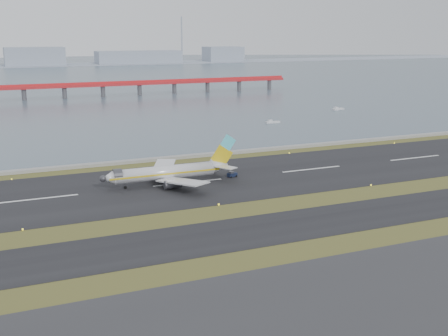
{
  "coord_description": "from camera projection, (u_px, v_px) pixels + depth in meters",
  "views": [
    {
      "loc": [
        -49.59,
        -112.52,
        41.09
      ],
      "look_at": [
        7.55,
        22.0,
        5.35
      ],
      "focal_mm": 45.0,
      "sensor_mm": 36.0,
      "label": 1
    }
  ],
  "objects": [
    {
      "name": "workboat_far",
      "position": [
        338.0,
        109.0,
        300.07
      ],
      "size": [
        7.33,
        3.51,
        1.71
      ],
      "rotation": [
        0.0,
        0.0,
        0.19
      ],
      "color": "silver",
      "rests_on": "ground"
    },
    {
      "name": "workboat_near",
      "position": [
        272.0,
        122.0,
        257.19
      ],
      "size": [
        6.68,
        2.62,
        1.58
      ],
      "rotation": [
        0.0,
        0.0,
        -0.09
      ],
      "color": "silver",
      "rests_on": "ground"
    },
    {
      "name": "far_shoreline",
      "position": [
        38.0,
        60.0,
        687.25
      ],
      "size": [
        1400.0,
        80.0,
        60.5
      ],
      "color": "#949FAF",
      "rests_on": "ground"
    },
    {
      "name": "apron_strip",
      "position": [
        386.0,
        327.0,
        80.0
      ],
      "size": [
        1000.0,
        50.0,
        0.1
      ],
      "primitive_type": "cube",
      "color": "#2E2E31",
      "rests_on": "ground"
    },
    {
      "name": "seawall",
      "position": [
        157.0,
        159.0,
        182.72
      ],
      "size": [
        1000.0,
        2.5,
        1.0
      ],
      "primitive_type": "cube",
      "color": "gray",
      "rests_on": "ground"
    },
    {
      "name": "runway_strip",
      "position": [
        188.0,
        183.0,
        156.0
      ],
      "size": [
        1000.0,
        45.0,
        0.1
      ],
      "primitive_type": "cube",
      "color": "black",
      "rests_on": "ground"
    },
    {
      "name": "ground",
      "position": [
        231.0,
        214.0,
        129.19
      ],
      "size": [
        1000.0,
        1000.0,
        0.0
      ],
      "primitive_type": "plane",
      "color": "#3B4719",
      "rests_on": "ground"
    },
    {
      "name": "pushback_tug",
      "position": [
        232.0,
        174.0,
        161.77
      ],
      "size": [
        3.08,
        2.27,
        1.76
      ],
      "rotation": [
        0.0,
        0.0,
        0.29
      ],
      "color": "#121A33",
      "rests_on": "ground"
    },
    {
      "name": "red_pier",
      "position": [
        103.0,
        85.0,
        358.57
      ],
      "size": [
        260.0,
        5.0,
        10.2
      ],
      "color": "red",
      "rests_on": "ground"
    },
    {
      "name": "taxiway_strip",
      "position": [
        254.0,
        231.0,
        118.45
      ],
      "size": [
        1000.0,
        18.0,
        0.1
      ],
      "primitive_type": "cube",
      "color": "black",
      "rests_on": "ground"
    },
    {
      "name": "airliner",
      "position": [
        170.0,
        172.0,
        153.81
      ],
      "size": [
        38.52,
        32.89,
        12.8
      ],
      "color": "silver",
      "rests_on": "ground"
    },
    {
      "name": "bay_water",
      "position": [
        39.0,
        75.0,
        540.46
      ],
      "size": [
        1400.0,
        800.0,
        1.3
      ],
      "primitive_type": "cube",
      "color": "#485B67",
      "rests_on": "ground"
    }
  ]
}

